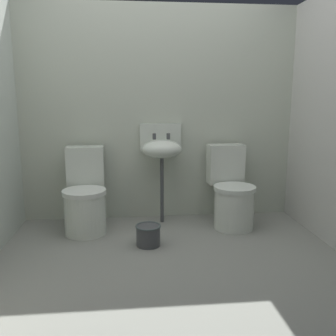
{
  "coord_description": "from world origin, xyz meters",
  "views": [
    {
      "loc": [
        -0.29,
        -2.58,
        1.27
      ],
      "look_at": [
        0.0,
        0.3,
        0.7
      ],
      "focal_mm": 39.48,
      "sensor_mm": 36.0,
      "label": 1
    }
  ],
  "objects_px": {
    "toilet_right": "(231,194)",
    "bucket": "(148,235)",
    "sink": "(162,148)",
    "toilet_left": "(85,198)"
  },
  "relations": [
    {
      "from": "toilet_right",
      "to": "bucket",
      "type": "xyz_separation_m",
      "value": [
        -0.84,
        -0.43,
        -0.23
      ]
    },
    {
      "from": "sink",
      "to": "bucket",
      "type": "height_order",
      "value": "sink"
    },
    {
      "from": "toilet_left",
      "to": "sink",
      "type": "bearing_deg",
      "value": -168.97
    },
    {
      "from": "toilet_right",
      "to": "toilet_left",
      "type": "bearing_deg",
      "value": -3.54
    },
    {
      "from": "toilet_right",
      "to": "sink",
      "type": "xyz_separation_m",
      "value": [
        -0.67,
        0.19,
        0.43
      ]
    },
    {
      "from": "toilet_right",
      "to": "sink",
      "type": "relative_size",
      "value": 0.79
    },
    {
      "from": "toilet_left",
      "to": "bucket",
      "type": "bearing_deg",
      "value": 139.92
    },
    {
      "from": "toilet_left",
      "to": "sink",
      "type": "distance_m",
      "value": 0.88
    },
    {
      "from": "toilet_left",
      "to": "toilet_right",
      "type": "bearing_deg",
      "value": 176.82
    },
    {
      "from": "toilet_left",
      "to": "sink",
      "type": "height_order",
      "value": "sink"
    }
  ]
}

